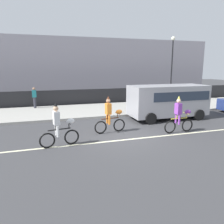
{
  "coord_description": "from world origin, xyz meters",
  "views": [
    {
      "loc": [
        -3.74,
        -9.6,
        3.36
      ],
      "look_at": [
        -0.41,
        1.2,
        1.0
      ],
      "focal_mm": 35.0,
      "sensor_mm": 36.0,
      "label": 1
    }
  ],
  "objects": [
    {
      "name": "street_lamp_post",
      "position": [
        7.58,
        8.39,
        3.99
      ],
      "size": [
        0.36,
        0.36,
        5.86
      ],
      "color": "black",
      "rests_on": "sidewalk_curb"
    },
    {
      "name": "parade_cyclist_purple",
      "position": [
        2.8,
        -0.2,
        0.84
      ],
      "size": [
        1.72,
        0.5,
        1.92
      ],
      "color": "black",
      "rests_on": "ground"
    },
    {
      "name": "pedestrian_onlooker",
      "position": [
        -4.56,
        8.38,
        1.01
      ],
      "size": [
        0.32,
        0.2,
        1.62
      ],
      "color": "#33333D",
      "rests_on": "sidewalk_curb"
    },
    {
      "name": "parade_cyclist_orange",
      "position": [
        -0.61,
        0.84,
        0.84
      ],
      "size": [
        1.72,
        0.51,
        1.92
      ],
      "color": "black",
      "rests_on": "ground"
    },
    {
      "name": "parked_van_grey",
      "position": [
        3.91,
        2.7,
        1.28
      ],
      "size": [
        5.0,
        2.22,
        2.18
      ],
      "color": "#99999E",
      "rests_on": "ground"
    },
    {
      "name": "fence_line",
      "position": [
        0.0,
        9.4,
        0.7
      ],
      "size": [
        40.0,
        0.08,
        1.4
      ],
      "primitive_type": "cube",
      "color": "black",
      "rests_on": "ground"
    },
    {
      "name": "sidewalk_curb",
      "position": [
        0.0,
        6.5,
        0.07
      ],
      "size": [
        60.0,
        5.0,
        0.15
      ],
      "primitive_type": "cube",
      "color": "#9E9B93",
      "rests_on": "ground"
    },
    {
      "name": "ground_plane",
      "position": [
        0.0,
        0.0,
        0.0
      ],
      "size": [
        80.0,
        80.0,
        0.0
      ],
      "primitive_type": "plane",
      "color": "#38383A"
    },
    {
      "name": "building_backdrop",
      "position": [
        1.67,
        18.0,
        3.2
      ],
      "size": [
        28.0,
        8.0,
        6.4
      ],
      "primitive_type": "cube",
      "color": "#99939E",
      "rests_on": "ground"
    },
    {
      "name": "parade_cyclist_zebra",
      "position": [
        -3.24,
        -0.44,
        0.84
      ],
      "size": [
        1.71,
        0.53,
        1.92
      ],
      "color": "black",
      "rests_on": "ground"
    },
    {
      "name": "road_centre_line",
      "position": [
        0.0,
        -0.5,
        0.0
      ],
      "size": [
        36.0,
        0.14,
        0.01
      ],
      "primitive_type": "cube",
      "color": "beige",
      "rests_on": "ground"
    }
  ]
}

